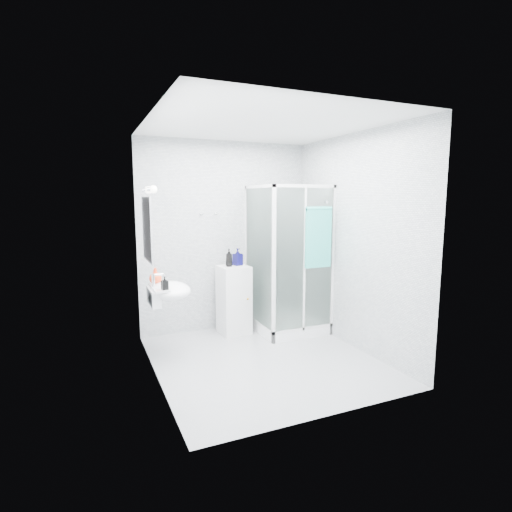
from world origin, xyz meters
name	(u,v)px	position (x,y,z in m)	size (l,w,h in m)	color
room	(265,247)	(0.00, 0.00, 1.30)	(2.40, 2.60, 2.60)	silver
shower_enclosure	(285,300)	(0.67, 0.77, 0.45)	(0.90, 0.95, 2.00)	white
wall_basin	(168,291)	(-0.99, 0.45, 0.80)	(0.46, 0.56, 0.35)	white
mirror	(147,229)	(-1.19, 0.45, 1.50)	(0.02, 0.60, 0.70)	white
vanity_lights	(150,190)	(-1.14, 0.45, 1.92)	(0.10, 0.40, 0.08)	silver
wall_hooks	(209,214)	(-0.25, 1.26, 1.62)	(0.23, 0.06, 0.03)	silver
storage_cabinet	(234,300)	(0.01, 1.01, 0.46)	(0.40, 0.42, 0.93)	silver
hand_towel	(318,236)	(0.92, 0.36, 1.36)	(0.36, 0.05, 0.78)	teal
shampoo_bottle_a	(229,258)	(-0.06, 1.00, 1.05)	(0.09, 0.09, 0.24)	black
shampoo_bottle_b	(238,257)	(0.08, 1.05, 1.04)	(0.11, 0.11, 0.23)	#0D0C48
soap_dispenser_orange	(155,276)	(-1.09, 0.61, 0.95)	(0.14, 0.14, 0.18)	#FB461D
soap_dispenser_black	(165,283)	(-1.05, 0.26, 0.93)	(0.06, 0.07, 0.14)	black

